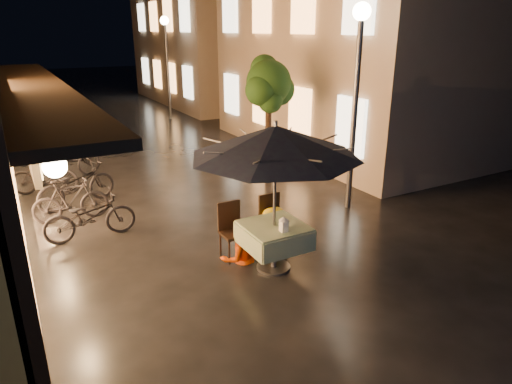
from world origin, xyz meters
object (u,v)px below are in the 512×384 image
streetlamp_near (357,72)px  person_orange (239,221)px  table_lantern (284,223)px  patio_umbrella (275,141)px  person_yellow (274,209)px  cafe_table (274,236)px  bicycle_0 (90,216)px

streetlamp_near → person_orange: (-3.21, -1.02, -2.20)m
table_lantern → person_orange: 0.93m
patio_umbrella → person_yellow: bearing=58.4°
streetlamp_near → cafe_table: 4.01m
table_lantern → bicycle_0: 3.83m
table_lantern → patio_umbrella: bearing=90.0°
patio_umbrella → streetlamp_near: bearing=28.6°
bicycle_0 → person_orange: bearing=-134.8°
patio_umbrella → bicycle_0: size_ratio=1.60×
person_orange → person_yellow: 0.72m
table_lantern → bicycle_0: table_lantern is taller
person_orange → person_yellow: bearing=-174.4°
table_lantern → person_yellow: person_yellow is taller
streetlamp_near → table_lantern: size_ratio=16.92×
cafe_table → bicycle_0: size_ratio=0.59×
streetlamp_near → person_yellow: 3.43m
streetlamp_near → patio_umbrella: size_ratio=1.59×
person_yellow → table_lantern: bearing=61.2°
cafe_table → person_orange: 0.66m
patio_umbrella → bicycle_0: bearing=132.3°
table_lantern → bicycle_0: size_ratio=0.15×
bicycle_0 → person_yellow: bearing=-125.8°
table_lantern → cafe_table: bearing=90.0°
cafe_table → patio_umbrella: size_ratio=0.37×
patio_umbrella → person_orange: (-0.35, 0.55, -1.43)m
person_orange → table_lantern: bearing=114.6°
person_yellow → bicycle_0: bearing=-42.6°
person_orange → person_yellow: (0.72, 0.05, 0.05)m
cafe_table → person_yellow: 0.72m
cafe_table → person_yellow: (0.37, 0.60, 0.18)m
table_lantern → person_orange: person_orange is taller
streetlamp_near → person_yellow: size_ratio=2.75×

